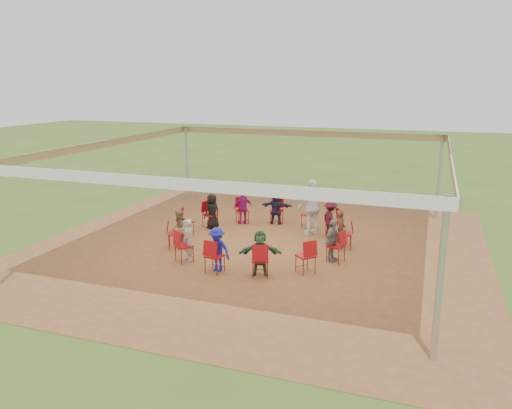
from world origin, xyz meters
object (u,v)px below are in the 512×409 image
(person_seated_6, at_px, (188,240))
(person_seated_0, at_px, (341,229))
(chair_5, at_px, (210,215))
(person_seated_1, at_px, (330,219))
(chair_9, at_px, (215,256))
(person_seated_5, at_px, (179,229))
(person_seated_8, at_px, (260,253))
(standing_person, at_px, (313,207))
(chair_10, at_px, (260,260))
(chair_12, at_px, (336,246))
(person_seated_4, at_px, (212,211))
(person_seated_7, at_px, (217,249))
(person_seated_2, at_px, (276,207))
(cable_coil, at_px, (262,239))
(laptop, at_px, (335,230))
(person_seated_3, at_px, (243,207))
(chair_0, at_px, (345,234))
(person_seated_9, at_px, (332,241))
(chair_6, at_px, (186,223))
(chair_3, at_px, (277,211))
(chair_2, at_px, (309,215))
(chair_7, at_px, (175,234))
(chair_8, at_px, (184,246))
(chair_1, at_px, (334,223))
(chair_11, at_px, (306,256))
(chair_4, at_px, (242,211))

(person_seated_6, bearing_deg, person_seated_0, 69.23)
(chair_5, bearing_deg, person_seated_1, 123.65)
(chair_9, height_order, person_seated_5, person_seated_5)
(person_seated_1, bearing_deg, person_seated_5, 83.08)
(person_seated_8, bearing_deg, standing_person, 64.15)
(chair_10, relative_size, chair_12, 1.00)
(person_seated_4, distance_m, person_seated_7, 3.94)
(person_seated_1, relative_size, person_seated_8, 1.00)
(person_seated_0, xyz_separation_m, person_seated_7, (-2.68, -2.89, 0.00))
(person_seated_2, height_order, cable_coil, person_seated_2)
(chair_5, distance_m, laptop, 4.45)
(person_seated_3, xyz_separation_m, person_seated_4, (-0.78, -0.84, 0.00))
(chair_0, distance_m, person_seated_3, 4.04)
(person_seated_9, bearing_deg, person_seated_4, 83.08)
(chair_5, height_order, chair_6, same)
(person_seated_4, height_order, standing_person, standing_person)
(chair_5, distance_m, cable_coil, 2.23)
(chair_3, bearing_deg, person_seated_0, 136.88)
(chair_2, xyz_separation_m, chair_9, (-1.31, -4.82, 0.00))
(chair_3, distance_m, chair_7, 4.14)
(chair_8, relative_size, person_seated_2, 0.77)
(chair_5, distance_m, person_seated_0, 4.59)
(standing_person, bearing_deg, person_seated_3, -47.11)
(person_seated_3, bearing_deg, person_seated_4, 13.85)
(chair_8, distance_m, person_seated_6, 0.19)
(chair_0, height_order, person_seated_2, person_seated_2)
(chair_0, xyz_separation_m, chair_1, (-0.53, 1.08, 0.00))
(chair_10, distance_m, chair_11, 1.20)
(person_seated_3, height_order, person_seated_8, same)
(chair_10, bearing_deg, chair_3, 83.08)
(chair_9, bearing_deg, chair_7, 152.31)
(cable_coil, bearing_deg, person_seated_8, -71.79)
(chair_8, relative_size, person_seated_4, 0.77)
(person_seated_2, bearing_deg, person_seated_7, 83.08)
(chair_7, xyz_separation_m, chair_12, (4.68, 0.45, 0.00))
(chair_1, bearing_deg, chair_2, 13.85)
(chair_5, relative_size, person_seated_5, 0.77)
(cable_coil, bearing_deg, person_seated_9, -25.37)
(chair_7, relative_size, person_seated_2, 0.77)
(chair_1, xyz_separation_m, chair_3, (-2.17, 0.88, 0.00))
(person_seated_0, height_order, person_seated_1, same)
(chair_1, height_order, person_seated_0, person_seated_0)
(chair_7, relative_size, chair_8, 1.00)
(person_seated_5, bearing_deg, person_seated_0, 83.08)
(laptop, bearing_deg, person_seated_4, 68.49)
(chair_10, xyz_separation_m, person_seated_3, (-2.15, 4.38, 0.14))
(chair_0, distance_m, chair_4, 4.14)
(chair_9, height_order, person_seated_0, person_seated_0)
(person_seated_2, bearing_deg, chair_2, 171.82)
(chair_2, xyz_separation_m, person_seated_7, (-1.29, -4.70, 0.14))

